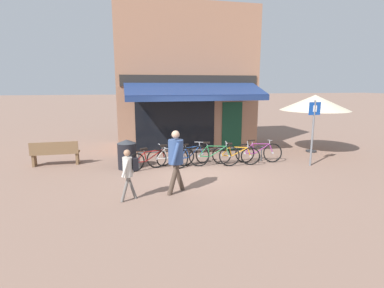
% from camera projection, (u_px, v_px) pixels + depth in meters
% --- Properties ---
extents(ground_plane, '(160.00, 160.00, 0.00)m').
position_uv_depth(ground_plane, '(199.00, 173.00, 9.77)').
color(ground_plane, '#846656').
extents(shop_front, '(6.04, 4.56, 6.11)m').
position_uv_depth(shop_front, '(184.00, 80.00, 13.64)').
color(shop_front, '#9E7056').
rests_on(shop_front, ground_plane).
extents(bike_rack_rail, '(4.65, 0.04, 0.57)m').
position_uv_depth(bike_rack_rail, '(203.00, 151.00, 10.70)').
color(bike_rack_rail, '#47494F').
rests_on(bike_rack_rail, ground_plane).
extents(bicycle_red, '(1.67, 0.85, 0.82)m').
position_uv_depth(bicycle_red, '(150.00, 159.00, 10.13)').
color(bicycle_red, black).
rests_on(bicycle_red, ground_plane).
extents(bicycle_silver, '(1.67, 0.52, 0.85)m').
position_uv_depth(bicycle_silver, '(171.00, 157.00, 10.37)').
color(bicycle_silver, black).
rests_on(bicycle_silver, ground_plane).
extents(bicycle_blue, '(1.58, 0.93, 0.84)m').
position_uv_depth(bicycle_blue, '(192.00, 156.00, 10.59)').
color(bicycle_blue, black).
rests_on(bicycle_blue, ground_plane).
extents(bicycle_green, '(1.78, 0.55, 0.88)m').
position_uv_depth(bicycle_green, '(214.00, 155.00, 10.51)').
color(bicycle_green, black).
rests_on(bicycle_green, ground_plane).
extents(bicycle_orange, '(1.66, 0.81, 0.84)m').
position_uv_depth(bicycle_orange, '(236.00, 155.00, 10.68)').
color(bicycle_orange, black).
rests_on(bicycle_orange, ground_plane).
extents(bicycle_purple, '(1.75, 0.51, 0.87)m').
position_uv_depth(bicycle_purple, '(259.00, 152.00, 11.05)').
color(bicycle_purple, black).
rests_on(bicycle_purple, ground_plane).
extents(pedestrian_adult, '(0.56, 0.71, 1.69)m').
position_uv_depth(pedestrian_adult, '(176.00, 155.00, 7.83)').
color(pedestrian_adult, '#47382D').
rests_on(pedestrian_adult, ground_plane).
extents(pedestrian_child, '(0.48, 0.41, 1.31)m').
position_uv_depth(pedestrian_child, '(129.00, 168.00, 7.32)').
color(pedestrian_child, slate).
rests_on(pedestrian_child, ground_plane).
extents(litter_bin, '(0.64, 0.64, 1.01)m').
position_uv_depth(litter_bin, '(127.00, 154.00, 10.20)').
color(litter_bin, black).
rests_on(litter_bin, ground_plane).
extents(parking_sign, '(0.44, 0.07, 2.31)m').
position_uv_depth(parking_sign, '(313.00, 126.00, 10.38)').
color(parking_sign, slate).
rests_on(parking_sign, ground_plane).
extents(cafe_parasol, '(2.82, 2.82, 2.41)m').
position_uv_depth(cafe_parasol, '(315.00, 103.00, 12.44)').
color(cafe_parasol, '#4C3D2D').
rests_on(cafe_parasol, ground_plane).
extents(park_bench, '(1.60, 0.44, 0.87)m').
position_uv_depth(park_bench, '(55.00, 153.00, 10.61)').
color(park_bench, brown).
rests_on(park_bench, ground_plane).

